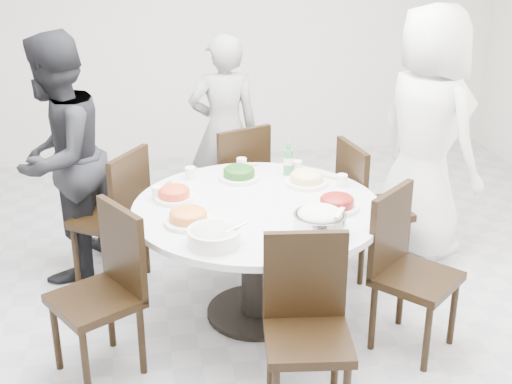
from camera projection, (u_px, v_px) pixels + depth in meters
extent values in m
cube|color=#B3B2B8|center=(246.00, 313.00, 4.54)|extent=(6.00, 6.00, 0.01)
cube|color=silver|center=(196.00, 17.00, 6.73)|extent=(6.00, 0.01, 2.80)
cylinder|color=silver|center=(257.00, 262.00, 4.39)|extent=(1.50, 1.50, 0.75)
cube|color=black|center=(375.00, 208.00, 4.90)|extent=(0.48, 0.48, 0.95)
cube|color=black|center=(232.00, 183.00, 5.32)|extent=(0.54, 0.54, 0.95)
cube|color=black|center=(108.00, 216.00, 4.77)|extent=(0.58, 0.58, 0.95)
cube|color=black|center=(95.00, 297.00, 3.82)|extent=(0.58, 0.58, 0.95)
cube|color=black|center=(308.00, 336.00, 3.47)|extent=(0.47, 0.47, 0.95)
cube|color=black|center=(417.00, 275.00, 4.04)|extent=(0.59, 0.59, 0.95)
imported|color=silver|center=(427.00, 134.00, 5.03)|extent=(0.87, 1.04, 1.81)
imported|color=black|center=(224.00, 130.00, 5.61)|extent=(0.57, 0.40, 1.51)
imported|color=black|center=(59.00, 159.00, 4.74)|extent=(0.91, 1.01, 1.68)
cylinder|color=white|center=(239.00, 175.00, 4.63)|extent=(0.26, 0.26, 0.07)
cylinder|color=white|center=(306.00, 179.00, 4.55)|extent=(0.27, 0.27, 0.07)
cylinder|color=white|center=(174.00, 195.00, 4.32)|extent=(0.24, 0.24, 0.07)
cylinder|color=white|center=(337.00, 204.00, 4.19)|extent=(0.26, 0.26, 0.06)
cylinder|color=white|center=(188.00, 218.00, 4.01)|extent=(0.28, 0.28, 0.07)
cylinder|color=silver|center=(320.00, 225.00, 3.86)|extent=(0.29, 0.29, 0.12)
cylinder|color=white|center=(214.00, 237.00, 3.77)|extent=(0.28, 0.28, 0.09)
cylinder|color=#327D47|center=(288.00, 159.00, 4.69)|extent=(0.06, 0.06, 0.22)
cylinder|color=white|center=(248.00, 165.00, 4.77)|extent=(0.07, 0.07, 0.08)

